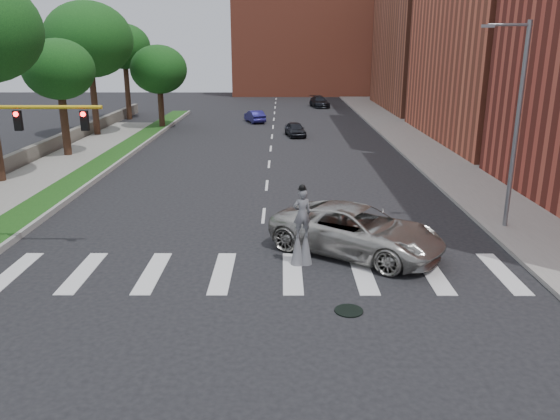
% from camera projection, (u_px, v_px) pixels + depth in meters
% --- Properties ---
extents(ground_plane, '(160.00, 160.00, 0.00)m').
position_uv_depth(ground_plane, '(256.00, 284.00, 19.05)').
color(ground_plane, black).
rests_on(ground_plane, ground).
extents(grass_median, '(2.00, 60.00, 0.25)m').
position_uv_depth(grass_median, '(105.00, 162.00, 38.18)').
color(grass_median, '#174313').
rests_on(grass_median, ground).
extents(median_curb, '(0.20, 60.00, 0.28)m').
position_uv_depth(median_curb, '(120.00, 162.00, 38.18)').
color(median_curb, gray).
rests_on(median_curb, ground).
extents(sidewalk_right, '(5.00, 90.00, 0.18)m').
position_uv_depth(sidewalk_right, '(429.00, 150.00, 42.90)').
color(sidewalk_right, gray).
rests_on(sidewalk_right, ground).
extents(stone_wall, '(0.50, 56.00, 1.10)m').
position_uv_depth(stone_wall, '(38.00, 151.00, 39.99)').
color(stone_wall, '#615D53').
rests_on(stone_wall, ground).
extents(manhole, '(0.90, 0.90, 0.04)m').
position_uv_depth(manhole, '(349.00, 311.00, 17.12)').
color(manhole, black).
rests_on(manhole, ground).
extents(building_far, '(16.00, 22.00, 20.00)m').
position_uv_depth(building_far, '(452.00, 28.00, 67.74)').
color(building_far, '#964D37').
rests_on(building_far, ground).
extents(building_backdrop, '(26.00, 14.00, 18.00)m').
position_uv_depth(building_backdrop, '(312.00, 38.00, 91.05)').
color(building_backdrop, '#BA543A').
rests_on(building_backdrop, ground).
extents(streetlight, '(2.05, 0.20, 9.00)m').
position_uv_depth(streetlight, '(515.00, 121.00, 23.33)').
color(streetlight, slate).
rests_on(streetlight, ground).
extents(traffic_signal, '(5.30, 0.23, 6.20)m').
position_uv_depth(traffic_signal, '(2.00, 151.00, 20.74)').
color(traffic_signal, black).
rests_on(traffic_signal, ground).
extents(stilt_performer, '(0.83, 0.60, 3.14)m').
position_uv_depth(stilt_performer, '(302.00, 232.00, 20.44)').
color(stilt_performer, black).
rests_on(stilt_performer, ground).
extents(suv_crossing, '(7.52, 6.48, 1.92)m').
position_uv_depth(suv_crossing, '(357.00, 230.00, 21.63)').
color(suv_crossing, '#ABA9A2').
rests_on(suv_crossing, ground).
extents(car_near, '(2.15, 3.93, 1.27)m').
position_uv_depth(car_near, '(295.00, 129.00, 49.65)').
color(car_near, black).
rests_on(car_near, ground).
extents(car_mid, '(2.58, 4.14, 1.29)m').
position_uv_depth(car_mid, '(255.00, 116.00, 58.56)').
color(car_mid, navy).
rests_on(car_mid, ground).
extents(car_far, '(2.80, 5.10, 1.40)m').
position_uv_depth(car_far, '(320.00, 102.00, 72.72)').
color(car_far, black).
rests_on(car_far, ground).
extents(tree_3, '(5.05, 5.05, 8.49)m').
position_uv_depth(tree_3, '(59.00, 70.00, 38.82)').
color(tree_3, black).
rests_on(tree_3, ground).
extents(tree_4, '(7.65, 7.65, 11.69)m').
position_uv_depth(tree_4, '(88.00, 40.00, 47.43)').
color(tree_4, black).
rests_on(tree_4, ground).
extents(tree_5, '(5.65, 5.65, 10.25)m').
position_uv_depth(tree_5, '(124.00, 47.00, 58.95)').
color(tree_5, black).
rests_on(tree_5, ground).
extents(tree_6, '(5.46, 5.46, 8.05)m').
position_uv_depth(tree_6, '(159.00, 70.00, 52.79)').
color(tree_6, black).
rests_on(tree_6, ground).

